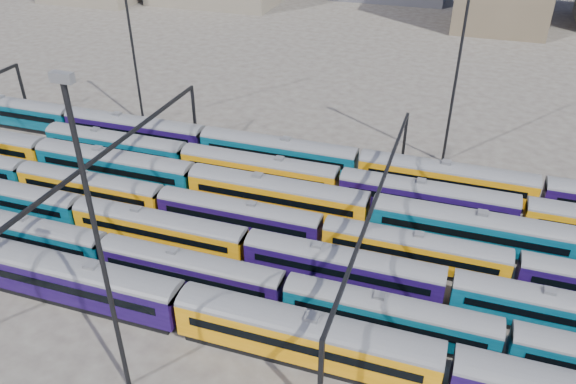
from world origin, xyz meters
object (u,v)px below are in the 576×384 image
(rake_1, at_px, (285,289))
(rake_2, at_px, (159,226))
(mast_2, at_px, (98,242))
(rake_0, at_px, (448,368))

(rake_1, bearing_deg, rake_2, 162.18)
(rake_1, distance_m, mast_2, 18.88)
(rake_1, relative_size, mast_2, 4.41)
(rake_2, relative_size, mast_2, 5.36)
(rake_0, height_order, rake_1, rake_0)
(rake_0, xyz_separation_m, mast_2, (-23.57, -7.00, 11.08))
(rake_1, height_order, rake_2, rake_2)
(rake_0, distance_m, mast_2, 26.97)
(rake_0, bearing_deg, mast_2, -163.46)
(rake_0, height_order, rake_2, rake_0)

